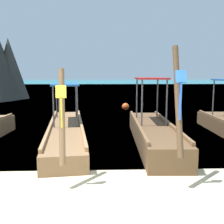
% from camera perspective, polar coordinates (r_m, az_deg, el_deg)
% --- Properties ---
extents(ground, '(120.00, 120.00, 0.00)m').
position_cam_1_polar(ground, '(4.19, 2.22, -23.26)').
color(ground, beige).
extents(sea_water, '(120.00, 120.00, 0.00)m').
position_cam_1_polar(sea_water, '(65.81, -1.80, 6.20)').
color(sea_water, '#147A89').
rests_on(sea_water, ground).
extents(longtail_boat_yellow_ribbon, '(1.93, 7.48, 2.32)m').
position_cam_1_polar(longtail_boat_yellow_ribbon, '(9.08, -10.01, -3.95)').
color(longtail_boat_yellow_ribbon, olive).
rests_on(longtail_boat_yellow_ribbon, ground).
extents(longtail_boat_blue_ribbon, '(1.27, 6.16, 2.79)m').
position_cam_1_polar(longtail_boat_blue_ribbon, '(8.44, 8.95, -4.36)').
color(longtail_boat_blue_ribbon, brown).
rests_on(longtail_boat_blue_ribbon, ground).
extents(mooring_buoy_near, '(0.45, 0.45, 0.45)m').
position_cam_1_polar(mooring_buoy_near, '(16.17, 2.97, 1.17)').
color(mooring_buoy_near, '#EA5119').
rests_on(mooring_buoy_near, sea_water).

